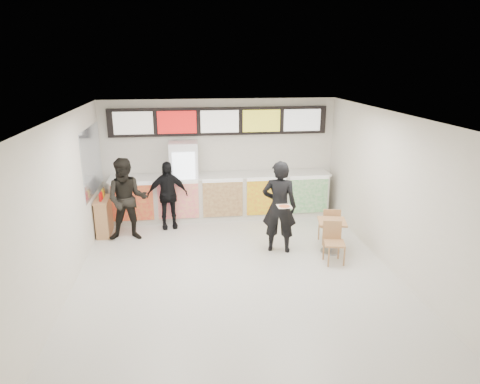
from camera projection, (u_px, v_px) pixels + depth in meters
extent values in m
plane|color=beige|center=(236.00, 272.00, 8.23)|extent=(7.00, 7.00, 0.00)
plane|color=white|center=(236.00, 116.00, 7.35)|extent=(7.00, 7.00, 0.00)
plane|color=silver|center=(220.00, 157.00, 11.11)|extent=(6.00, 0.00, 6.00)
plane|color=silver|center=(65.00, 205.00, 7.42)|extent=(0.00, 7.00, 7.00)
plane|color=silver|center=(392.00, 192.00, 8.16)|extent=(0.00, 7.00, 7.00)
cube|color=silver|center=(222.00, 197.00, 11.01)|extent=(5.50, 0.70, 1.10)
cube|color=silver|center=(221.00, 175.00, 10.84)|extent=(5.56, 0.76, 0.04)
cube|color=red|center=(133.00, 203.00, 10.36)|extent=(0.99, 0.02, 0.90)
cube|color=#DF316B|center=(178.00, 201.00, 10.49)|extent=(0.99, 0.02, 0.90)
cube|color=brown|center=(223.00, 199.00, 10.63)|extent=(0.99, 0.02, 0.90)
cube|color=yellow|center=(266.00, 198.00, 10.77)|extent=(0.99, 0.02, 0.90)
cube|color=#238F36|center=(309.00, 196.00, 10.90)|extent=(0.99, 0.02, 0.90)
cube|color=black|center=(219.00, 121.00, 10.75)|extent=(5.50, 0.12, 0.70)
cube|color=beige|center=(133.00, 123.00, 10.42)|extent=(0.95, 0.02, 0.55)
cube|color=red|center=(177.00, 122.00, 10.56)|extent=(0.95, 0.02, 0.55)
cube|color=white|center=(220.00, 122.00, 10.69)|extent=(0.95, 0.02, 0.55)
cube|color=yellow|center=(261.00, 121.00, 10.82)|extent=(0.95, 0.02, 0.55)
cube|color=silver|center=(302.00, 120.00, 10.95)|extent=(0.95, 0.02, 0.55)
cube|color=white|center=(184.00, 181.00, 10.78)|extent=(0.70, 0.65, 2.00)
cube|color=white|center=(184.00, 183.00, 10.44)|extent=(0.54, 0.02, 1.50)
cylinder|color=green|center=(177.00, 206.00, 10.63)|extent=(0.07, 0.07, 0.22)
cylinder|color=orange|center=(182.00, 206.00, 10.65)|extent=(0.07, 0.07, 0.22)
cylinder|color=red|center=(188.00, 205.00, 10.66)|extent=(0.07, 0.07, 0.22)
cylinder|color=blue|center=(194.00, 205.00, 10.68)|extent=(0.07, 0.07, 0.22)
cylinder|color=orange|center=(176.00, 191.00, 10.52)|extent=(0.07, 0.07, 0.22)
cylinder|color=red|center=(182.00, 191.00, 10.54)|extent=(0.07, 0.07, 0.22)
cylinder|color=blue|center=(188.00, 191.00, 10.55)|extent=(0.07, 0.07, 0.22)
cylinder|color=green|center=(193.00, 191.00, 10.57)|extent=(0.07, 0.07, 0.22)
cylinder|color=red|center=(175.00, 176.00, 10.41)|extent=(0.07, 0.07, 0.22)
cylinder|color=blue|center=(181.00, 176.00, 10.42)|extent=(0.07, 0.07, 0.22)
cylinder|color=green|center=(187.00, 176.00, 10.44)|extent=(0.07, 0.07, 0.22)
cylinder|color=orange|center=(193.00, 176.00, 10.46)|extent=(0.07, 0.07, 0.22)
cylinder|color=blue|center=(175.00, 161.00, 10.30)|extent=(0.07, 0.07, 0.22)
cylinder|color=green|center=(181.00, 161.00, 10.31)|extent=(0.07, 0.07, 0.22)
cylinder|color=orange|center=(186.00, 161.00, 10.33)|extent=(0.07, 0.07, 0.22)
cylinder|color=red|center=(192.00, 161.00, 10.35)|extent=(0.07, 0.07, 0.22)
cube|color=#B2B7BF|center=(92.00, 160.00, 9.67)|extent=(0.01, 2.00, 1.50)
imported|color=black|center=(279.00, 207.00, 8.92)|extent=(0.82, 0.66, 1.97)
imported|color=black|center=(127.00, 200.00, 9.51)|extent=(0.92, 0.72, 1.89)
imported|color=black|center=(167.00, 195.00, 10.24)|extent=(1.01, 0.53, 1.65)
cube|color=beige|center=(284.00, 206.00, 8.44)|extent=(0.28, 0.28, 0.01)
cone|color=#CC7233|center=(284.00, 206.00, 8.44)|extent=(0.36, 0.36, 0.02)
cube|color=#B38151|center=(332.00, 222.00, 8.92)|extent=(0.67, 0.67, 0.04)
cylinder|color=gray|center=(331.00, 237.00, 9.03)|extent=(0.08, 0.08, 0.68)
cylinder|color=gray|center=(330.00, 251.00, 9.12)|extent=(0.41, 0.41, 0.03)
cube|color=#B38151|center=(334.00, 243.00, 8.51)|extent=(0.47, 0.47, 0.04)
cube|color=#B38151|center=(332.00, 230.00, 8.61)|extent=(0.37, 0.11, 0.40)
cube|color=#B38151|center=(329.00, 224.00, 9.50)|extent=(0.47, 0.47, 0.04)
cube|color=#B38151|center=(332.00, 218.00, 9.26)|extent=(0.37, 0.11, 0.40)
cube|color=#B38151|center=(104.00, 217.00, 9.95)|extent=(0.28, 0.74, 0.84)
cube|color=#B38151|center=(102.00, 199.00, 9.82)|extent=(0.32, 0.78, 0.04)
cylinder|color=red|center=(100.00, 198.00, 9.59)|extent=(0.06, 0.06, 0.17)
cylinder|color=red|center=(102.00, 196.00, 9.74)|extent=(0.06, 0.06, 0.17)
cylinder|color=yellow|center=(103.00, 194.00, 9.89)|extent=(0.06, 0.06, 0.17)
cylinder|color=brown|center=(104.00, 192.00, 10.03)|extent=(0.06, 0.06, 0.17)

